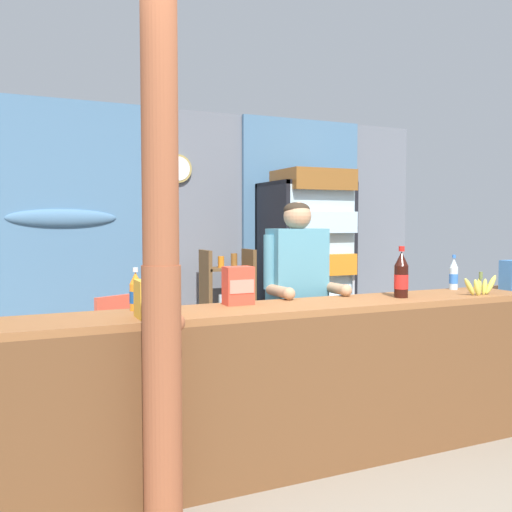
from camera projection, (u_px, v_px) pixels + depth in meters
The scene contains 14 objects.
ground_plane at pixel (261, 427), 4.00m from camera, with size 7.45×7.45×0.00m, color gray.
back_wall_curtained at pixel (184, 237), 5.52m from camera, with size 5.31×0.22×2.53m.
stall_counter at pixel (314, 370), 3.29m from camera, with size 3.80×0.48×0.97m.
timber_post at pixel (161, 277), 2.59m from camera, with size 0.20×0.18×2.51m.
drink_fridge at pixel (308, 261), 5.53m from camera, with size 0.78×0.76×1.95m.
bottle_shelf_rack at pixel (228, 310), 5.33m from camera, with size 0.48×0.28×1.20m.
plastic_lawn_chair at pixel (128, 342), 4.52m from camera, with size 0.59×0.59×0.86m.
shopkeeper at pixel (298, 288), 3.85m from camera, with size 0.50×0.42×1.59m.
soda_bottle_cola at pixel (401, 276), 3.63m from camera, with size 0.09×0.09×0.33m.
soda_bottle_water at pixel (454, 275), 4.07m from camera, with size 0.06×0.06×0.25m.
soda_bottle_orange_soda at pixel (136, 292), 3.10m from camera, with size 0.07×0.07×0.24m.
snack_box_choco_powder at pixel (153, 299), 2.87m from camera, with size 0.16×0.16×0.19m.
snack_box_crackers at pixel (238, 286), 3.32m from camera, with size 0.17×0.12×0.23m.
banana_bunch at pixel (481, 286), 3.77m from camera, with size 0.28×0.06×0.16m.
Camera 1 is at (-1.66, -2.40, 1.45)m, focal length 39.61 mm.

